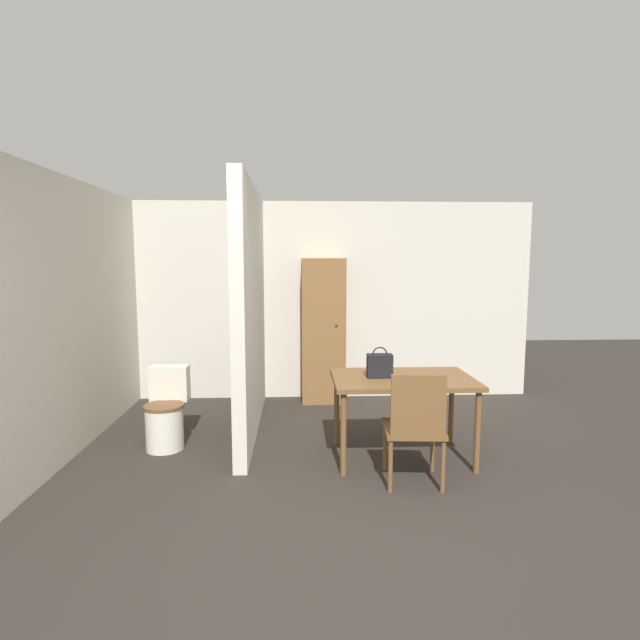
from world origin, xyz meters
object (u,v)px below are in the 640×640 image
(wooden_cabinet, at_px, (323,331))
(handbag, at_px, (380,365))
(wooden_chair, at_px, (415,424))
(toilet, at_px, (166,413))
(dining_table, at_px, (403,385))

(wooden_cabinet, bearing_deg, handbag, -77.97)
(wooden_chair, height_order, toilet, wooden_chair)
(dining_table, distance_m, wooden_cabinet, 1.97)
(dining_table, height_order, wooden_cabinet, wooden_cabinet)
(wooden_chair, bearing_deg, handbag, 112.76)
(toilet, relative_size, wooden_cabinet, 0.41)
(wooden_cabinet, bearing_deg, toilet, -136.69)
(handbag, relative_size, wooden_cabinet, 0.15)
(handbag, bearing_deg, wooden_cabinet, 102.03)
(toilet, distance_m, handbag, 2.07)
(handbag, height_order, wooden_cabinet, wooden_cabinet)
(dining_table, height_order, handbag, handbag)
(wooden_chair, height_order, wooden_cabinet, wooden_cabinet)
(dining_table, xyz_separation_m, wooden_cabinet, (-0.60, 1.86, 0.23))
(wooden_chair, bearing_deg, toilet, 160.61)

